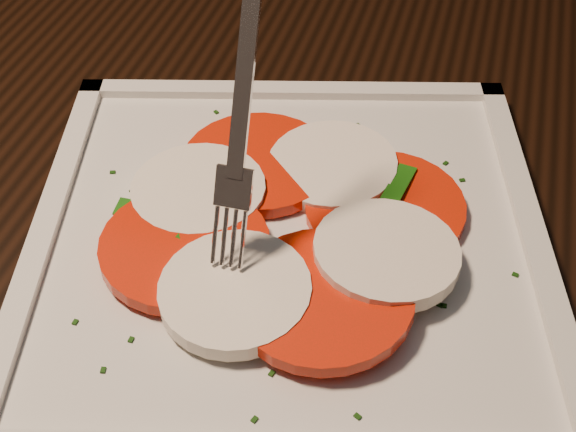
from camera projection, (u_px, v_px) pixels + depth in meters
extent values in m
cube|color=black|center=(191.00, 250.00, 0.52)|extent=(1.24, 0.86, 0.04)
cube|color=black|center=(417.00, 42.00, 1.23)|extent=(0.56, 0.56, 0.04)
cylinder|color=black|center=(313.00, 246.00, 1.25)|extent=(0.04, 0.04, 0.41)
cylinder|color=black|center=(536.00, 228.00, 1.28)|extent=(0.04, 0.04, 0.41)
cylinder|color=black|center=(288.00, 110.00, 1.51)|extent=(0.04, 0.04, 0.41)
cylinder|color=black|center=(473.00, 98.00, 1.54)|extent=(0.04, 0.04, 0.41)
cube|color=silver|center=(288.00, 243.00, 0.48)|extent=(0.38, 0.38, 0.01)
cylinder|color=red|center=(385.00, 208.00, 0.49)|extent=(0.10, 0.10, 0.01)
cylinder|color=white|center=(332.00, 167.00, 0.51)|extent=(0.08, 0.08, 0.01)
cylinder|color=red|center=(259.00, 163.00, 0.52)|extent=(0.10, 0.10, 0.01)
cylinder|color=white|center=(199.00, 192.00, 0.49)|extent=(0.08, 0.08, 0.01)
cylinder|color=red|center=(185.00, 246.00, 0.46)|extent=(0.10, 0.10, 0.01)
cylinder|color=white|center=(235.00, 292.00, 0.43)|extent=(0.08, 0.08, 0.01)
cylinder|color=red|center=(323.00, 297.00, 0.43)|extent=(0.10, 0.10, 0.01)
cylinder|color=white|center=(386.00, 253.00, 0.45)|extent=(0.08, 0.08, 0.02)
cube|color=#1A590F|center=(152.00, 213.00, 0.48)|extent=(0.05, 0.02, 0.00)
cube|color=#1A590F|center=(196.00, 225.00, 0.47)|extent=(0.01, 0.03, 0.00)
cube|color=#1A590F|center=(399.00, 184.00, 0.50)|extent=(0.02, 0.04, 0.00)
cube|color=#1A590F|center=(329.00, 314.00, 0.42)|extent=(0.05, 0.02, 0.00)
cube|color=#1A590F|center=(405.00, 275.00, 0.44)|extent=(0.03, 0.04, 0.01)
cube|color=#1A590F|center=(191.00, 303.00, 0.43)|extent=(0.04, 0.03, 0.01)
cube|color=#113509|center=(413.00, 159.00, 0.53)|extent=(0.00, 0.00, 0.00)
cube|color=#113509|center=(462.00, 180.00, 0.51)|extent=(0.00, 0.00, 0.00)
cube|color=#113509|center=(414.00, 161.00, 0.53)|extent=(0.00, 0.00, 0.00)
cube|color=#113509|center=(358.00, 125.00, 0.56)|extent=(0.00, 0.00, 0.00)
cube|color=#113509|center=(358.00, 416.00, 0.39)|extent=(0.00, 0.00, 0.00)
cube|color=#113509|center=(103.00, 240.00, 0.47)|extent=(0.00, 0.00, 0.00)
cube|color=#113509|center=(404.00, 327.00, 0.43)|extent=(0.00, 0.00, 0.00)
cube|color=#113509|center=(113.00, 172.00, 0.52)|extent=(0.00, 0.00, 0.00)
cube|color=#113509|center=(216.00, 112.00, 0.57)|extent=(0.00, 0.00, 0.00)
cube|color=#113509|center=(447.00, 218.00, 0.49)|extent=(0.00, 0.00, 0.00)
cube|color=#113509|center=(243.00, 128.00, 0.55)|extent=(0.00, 0.00, 0.00)
cube|color=#113509|center=(444.00, 306.00, 0.44)|extent=(0.00, 0.00, 0.00)
cube|color=#113509|center=(131.00, 340.00, 0.42)|extent=(0.00, 0.00, 0.00)
cube|color=#113509|center=(440.00, 305.00, 0.44)|extent=(0.00, 0.00, 0.00)
cube|color=#113509|center=(272.00, 373.00, 0.41)|extent=(0.00, 0.00, 0.00)
cube|color=#113509|center=(515.00, 275.00, 0.45)|extent=(0.00, 0.00, 0.00)
cube|color=#113509|center=(254.00, 419.00, 0.39)|extent=(0.00, 0.00, 0.00)
cube|color=#113509|center=(132.00, 191.00, 0.51)|extent=(0.00, 0.00, 0.00)
cube|color=#113509|center=(103.00, 370.00, 0.41)|extent=(0.00, 0.00, 0.00)
cube|color=#113509|center=(446.00, 163.00, 0.53)|extent=(0.00, 0.00, 0.00)
cube|color=#113509|center=(75.00, 322.00, 0.43)|extent=(0.00, 0.00, 0.00)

